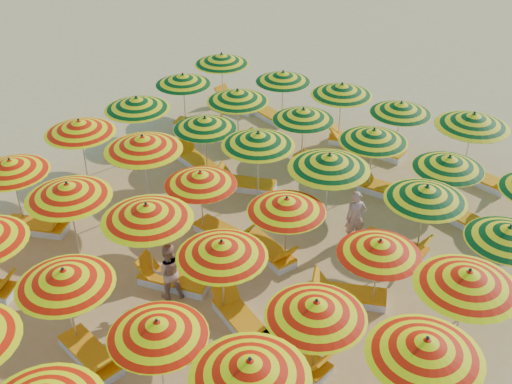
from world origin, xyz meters
TOP-DOWN VIEW (x-y plane):
  - ground at (0.00, 0.00)m, footprint 120.00×120.00m
  - umbrella_8 at (-1.03, -4.69)m, footprint 2.45×2.45m
  - umbrella_9 at (1.39, -4.59)m, footprint 2.17×2.17m
  - umbrella_10 at (3.44, -4.52)m, footprint 2.62×2.62m
  - umbrella_12 at (-5.71, -2.49)m, footprint 2.57×2.57m
  - umbrella_13 at (-3.41, -2.54)m, footprint 2.69×2.69m
  - umbrella_14 at (-1.17, -2.15)m, footprint 2.15×2.15m
  - umbrella_15 at (0.96, -2.10)m, footprint 2.44×2.44m
  - umbrella_16 at (3.54, -2.52)m, footprint 2.28×2.28m
  - umbrella_17 at (5.65, -2.35)m, footprint 2.61×2.61m
  - umbrella_18 at (-5.87, -0.01)m, footprint 2.30×2.30m
  - umbrella_19 at (-3.54, 0.18)m, footprint 2.42×2.42m
  - umbrella_20 at (-1.39, 0.01)m, footprint 2.08×2.08m
  - umbrella_21 at (1.09, 0.23)m, footprint 2.46×2.46m
  - umbrella_22 at (3.62, 0.05)m, footprint 2.23×2.23m
  - umbrella_23 at (5.62, -0.16)m, footprint 2.37×2.37m
  - umbrella_24 at (-5.69, 2.13)m, footprint 2.23×2.23m
  - umbrella_25 at (-3.28, 2.50)m, footprint 2.06×2.06m
  - umbrella_26 at (-1.23, 2.33)m, footprint 2.29×2.29m
  - umbrella_27 at (1.08, 2.24)m, footprint 2.73×2.73m
  - umbrella_28 at (3.65, 2.48)m, footprint 2.68×2.68m
  - umbrella_29 at (5.76, 2.12)m, footprint 2.28×2.28m
  - umbrella_30 at (-6.00, 4.65)m, footprint 2.02×2.02m
  - umbrella_31 at (-3.55, 4.47)m, footprint 2.25×2.25m
  - umbrella_32 at (-1.21, 4.69)m, footprint 1.97×1.97m
  - umbrella_33 at (1.21, 4.54)m, footprint 2.29×2.29m
  - umbrella_34 at (3.49, 4.41)m, footprint 2.38×2.38m
  - umbrella_36 at (-5.96, 6.73)m, footprint 2.53×2.53m
  - umbrella_37 at (-3.36, 6.81)m, footprint 2.23×2.23m
  - umbrella_38 at (-1.05, 6.77)m, footprint 2.51×2.51m
  - umbrella_39 at (1.01, 6.81)m, footprint 2.22×2.22m
  - umbrella_40 at (3.27, 6.76)m, footprint 2.53×2.53m
  - lounger_5 at (-0.43, -4.82)m, footprint 1.81×0.89m
  - lounger_6 at (-5.12, -2.47)m, footprint 1.82×1.23m
  - lounger_7 at (-0.67, -2.04)m, footprint 1.82×1.03m
  - lounger_8 at (1.46, -2.16)m, footprint 1.82×1.20m
  - lounger_9 at (3.04, -2.38)m, footprint 1.80×0.82m
  - lounger_11 at (-0.79, 0.18)m, footprint 1.77×0.71m
  - lounger_12 at (0.59, 0.26)m, footprint 1.83×1.11m
  - lounger_13 at (3.02, -0.06)m, footprint 1.82×1.25m
  - lounger_14 at (-3.87, 2.72)m, footprint 1.83×1.04m
  - lounger_15 at (-1.83, 2.52)m, footprint 1.82×1.18m
  - lounger_16 at (3.15, 2.33)m, footprint 1.74×0.61m
  - lounger_17 at (-5.40, 4.73)m, footprint 1.83×1.04m
  - lounger_18 at (-4.05, 4.68)m, footprint 1.80×0.85m
  - lounger_19 at (-0.62, 4.88)m, footprint 1.78×0.75m
  - lounger_20 at (1.71, 4.65)m, footprint 1.77×0.69m
  - lounger_21 at (3.99, 4.57)m, footprint 1.82×1.00m
  - lounger_23 at (-5.46, 6.86)m, footprint 1.78×0.74m
  - lounger_24 at (-3.86, 6.83)m, footprint 1.83×1.05m
  - lounger_25 at (-0.55, 6.88)m, footprint 1.82×1.19m
  - lounger_26 at (0.41, 6.74)m, footprint 1.74×0.62m
  - lounger_27 at (3.86, 6.88)m, footprint 1.82×0.93m
  - beachgoer_a at (2.04, 2.09)m, footprint 0.64×0.63m
  - beachgoer_b at (-0.46, -2.35)m, footprint 0.90×0.91m

SIDE VIEW (x-z plane):
  - ground at x=0.00m, z-range 0.00..0.00m
  - lounger_5 at x=-0.43m, z-range -0.19..0.50m
  - lounger_6 at x=-5.12m, z-range -0.19..0.50m
  - lounger_7 at x=-0.67m, z-range -0.19..0.50m
  - lounger_8 at x=1.46m, z-range -0.19..0.50m
  - lounger_9 at x=3.04m, z-range -0.19..0.50m
  - lounger_11 at x=-0.79m, z-range -0.19..0.50m
  - lounger_12 at x=0.59m, z-range -0.19..0.50m
  - lounger_13 at x=3.02m, z-range -0.19..0.50m
  - lounger_14 at x=-3.87m, z-range -0.19..0.50m
  - lounger_15 at x=-1.83m, z-range -0.19..0.50m
  - lounger_16 at x=3.15m, z-range -0.19..0.50m
  - lounger_17 at x=-5.40m, z-range -0.19..0.50m
  - lounger_18 at x=-4.05m, z-range -0.19..0.50m
  - lounger_19 at x=-0.62m, z-range -0.19..0.50m
  - lounger_20 at x=1.71m, z-range -0.19..0.50m
  - lounger_21 at x=3.99m, z-range -0.19..0.50m
  - lounger_23 at x=-5.46m, z-range -0.19..0.50m
  - lounger_24 at x=-3.86m, z-range -0.19..0.50m
  - lounger_25 at x=-0.55m, z-range -0.19..0.50m
  - lounger_26 at x=0.41m, z-range -0.19..0.50m
  - lounger_27 at x=3.86m, z-range -0.19..0.50m
  - beachgoer_b at x=-0.46m, z-range 0.00..1.48m
  - beachgoer_a at x=2.04m, z-range 0.00..1.49m
  - umbrella_22 at x=3.62m, z-range 0.75..2.74m
  - umbrella_20 at x=-1.39m, z-range 0.76..2.75m
  - umbrella_37 at x=-3.36m, z-range 0.76..2.76m
  - umbrella_30 at x=-6.00m, z-range 0.76..2.76m
  - umbrella_25 at x=-3.28m, z-range 0.76..2.77m
  - umbrella_32 at x=-1.21m, z-range 0.76..2.77m
  - umbrella_34 at x=3.49m, z-range 0.77..2.79m
  - umbrella_39 at x=1.01m, z-range 0.77..2.79m
  - umbrella_9 at x=1.39m, z-range 0.77..2.80m
  - umbrella_21 at x=1.09m, z-range 0.77..2.80m
  - umbrella_29 at x=5.76m, z-range 0.78..2.82m
  - umbrella_12 at x=-5.71m, z-range 0.80..2.89m
  - umbrella_33 at x=1.21m, z-range 0.80..2.89m
  - umbrella_36 at x=-5.96m, z-range 0.80..2.90m
  - umbrella_16 at x=3.54m, z-range 0.80..2.91m
  - umbrella_31 at x=-3.55m, z-range 0.80..2.91m
  - umbrella_15 at x=0.96m, z-range 0.81..2.93m
  - umbrella_38 at x=-1.05m, z-range 0.81..2.95m
  - umbrella_28 at x=3.65m, z-range 0.82..2.96m
  - umbrella_8 at x=-1.03m, z-range 0.82..2.96m
  - umbrella_24 at x=-5.69m, z-range 0.82..2.98m
  - umbrella_18 at x=-5.87m, z-range 0.83..3.01m
  - umbrella_26 at x=-1.23m, z-range 0.83..3.03m
  - umbrella_13 at x=-3.41m, z-range 0.85..3.08m
  - umbrella_17 at x=5.65m, z-range 0.85..3.08m
  - umbrella_10 at x=3.44m, z-range 0.85..3.10m
  - umbrella_23 at x=5.62m, z-range 0.86..3.12m
  - umbrella_14 at x=-1.17m, z-range 0.86..3.14m
  - umbrella_40 at x=3.27m, z-range 0.87..3.17m
  - umbrella_27 at x=1.08m, z-range 0.87..3.17m
  - umbrella_19 at x=-3.54m, z-range 0.87..3.18m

